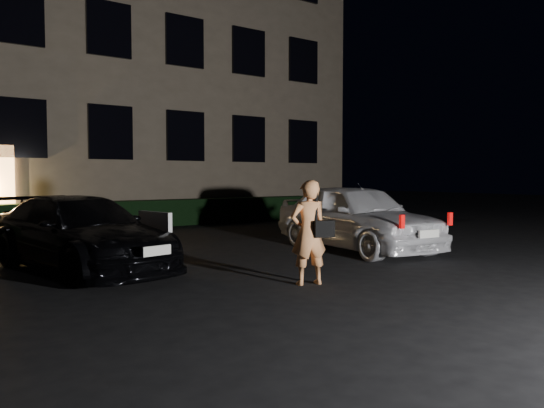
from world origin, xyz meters
TOP-DOWN VIEW (x-y plane):
  - ground at (0.00, 0.00)m, footprint 80.00×80.00m
  - building at (-0.00, 14.99)m, footprint 20.00×8.11m
  - hedge at (0.00, 10.50)m, footprint 15.00×0.70m
  - sedan at (-3.03, 3.73)m, footprint 2.56×4.64m
  - hatch at (2.57, 2.71)m, footprint 2.20×4.50m
  - man at (-0.64, 0.47)m, footprint 0.66×0.52m

SIDE VIEW (x-z plane):
  - ground at x=0.00m, z-range 0.00..0.00m
  - hedge at x=0.00m, z-range 0.00..0.85m
  - sedan at x=-3.03m, z-range 0.00..1.27m
  - hatch at x=2.57m, z-range 0.00..1.48m
  - man at x=-0.64m, z-range 0.00..1.57m
  - building at x=0.00m, z-range 0.00..12.00m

